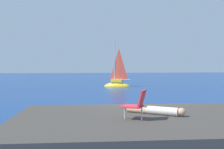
# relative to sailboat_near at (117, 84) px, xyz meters

# --- Properties ---
(ground_plane) EXTENTS (160.00, 160.00, 0.00)m
(ground_plane) POSITION_rel_sailboat_near_xyz_m (-2.24, -17.82, -0.30)
(ground_plane) COLOR navy
(shore_ledge) EXTENTS (7.60, 5.18, 0.90)m
(shore_ledge) POSITION_rel_sailboat_near_xyz_m (-2.77, -21.62, 0.15)
(shore_ledge) COLOR #423D38
(shore_ledge) RESTS_ON ground
(boulder_seaward) EXTENTS (1.19, 1.57, 1.03)m
(boulder_seaward) POSITION_rel_sailboat_near_xyz_m (-1.99, -19.27, -0.30)
(boulder_seaward) COLOR #3A403A
(boulder_seaward) RESTS_ON ground
(boulder_inland) EXTENTS (0.99, 1.17, 0.74)m
(boulder_inland) POSITION_rel_sailboat_near_xyz_m (0.24, -18.97, -0.30)
(boulder_inland) COLOR #3A3732
(boulder_inland) RESTS_ON ground
(sailboat_near) EXTENTS (3.10, 2.06, 5.59)m
(sailboat_near) POSITION_rel_sailboat_near_xyz_m (0.00, 0.00, 0.00)
(sailboat_near) COLOR yellow
(sailboat_near) RESTS_ON ground
(person_sunbather) EXTENTS (1.50, 1.15, 0.25)m
(person_sunbather) POSITION_rel_sailboat_near_xyz_m (-2.27, -21.43, 0.71)
(person_sunbather) COLOR white
(person_sunbather) RESTS_ON shore_ledge
(beach_chair) EXTENTS (0.75, 0.70, 0.80)m
(beach_chair) POSITION_rel_sailboat_near_xyz_m (-3.07, -22.06, 1.04)
(beach_chair) COLOR #E03342
(beach_chair) RESTS_ON shore_ledge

